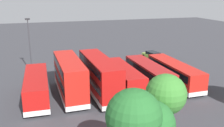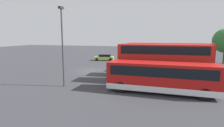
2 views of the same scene
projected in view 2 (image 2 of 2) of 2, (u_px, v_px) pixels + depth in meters
The scene contains 9 objects.
ground_plane at pixel (90, 70), 29.57m from camera, with size 140.00×140.00×0.00m, color #38383D.
bus_single_deck_near_end at pixel (164, 57), 34.68m from camera, with size 2.70×11.05×2.95m.
bus_single_deck_second at pixel (161, 59), 31.41m from camera, with size 2.74×10.66×2.95m.
bus_single_deck_third at pixel (161, 62), 27.78m from camera, with size 2.63×10.17×2.95m.
bus_double_decker_fourth at pixel (168, 59), 24.27m from camera, with size 2.93×10.87×4.55m.
bus_double_decker_fifth at pixel (162, 63), 21.11m from camera, with size 2.78×10.24×4.55m.
bus_single_deck_sixth at pixel (161, 77), 17.59m from camera, with size 2.86×10.38×2.95m.
car_hatchback_silver at pixel (104, 57), 41.34m from camera, with size 2.53×4.54×1.43m.
lamp_post_tall at pixel (62, 41), 19.37m from camera, with size 0.70×0.30×8.50m.
Camera 2 is at (26.93, 11.56, 5.47)m, focal length 29.29 mm.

